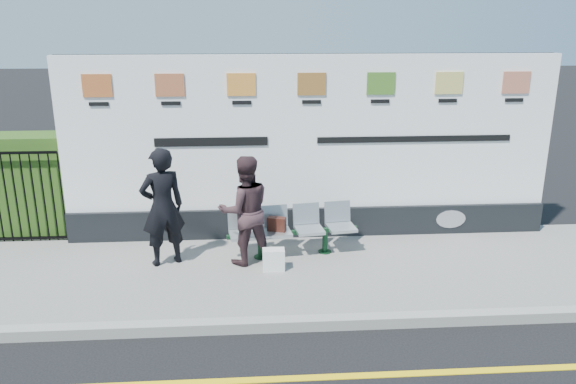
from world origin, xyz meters
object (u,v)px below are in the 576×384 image
object	(u,v)px
bench	(293,242)
woman_left	(163,207)
billboard	(310,160)
woman_right	(245,210)

from	to	relation	value
bench	woman_left	bearing A→B (deg)	177.48
billboard	woman_right	bearing A→B (deg)	-134.86
bench	woman_right	bearing A→B (deg)	-171.06
woman_left	woman_right	world-z (taller)	woman_left
woman_right	woman_left	bearing A→B (deg)	-16.21
woman_right	billboard	bearing A→B (deg)	-149.06
billboard	bench	xyz separation A→B (m)	(-0.34, -0.86, -1.09)
billboard	woman_left	world-z (taller)	billboard
billboard	bench	world-z (taller)	billboard
billboard	woman_right	xyz separation A→B (m)	(-1.07, -1.08, -0.47)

